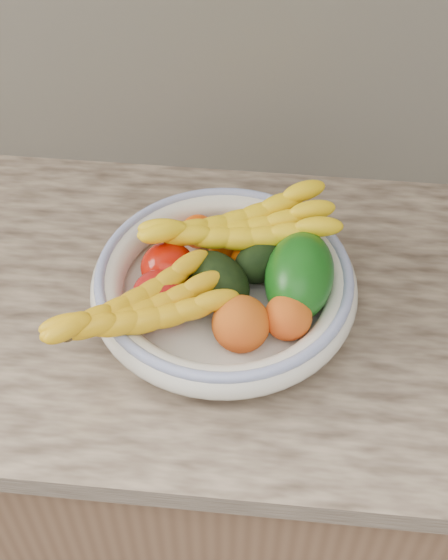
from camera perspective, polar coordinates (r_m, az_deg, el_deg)
kitchen_counter at (r=1.55m, az=0.10°, el=-11.72°), size 2.44×0.66×1.40m
fruit_bowl at (r=1.14m, az=-0.00°, el=-0.39°), size 0.39×0.39×0.08m
clementine_back_left at (r=1.21m, az=-1.91°, el=3.57°), size 0.06×0.06×0.05m
clementine_back_right at (r=1.21m, az=2.61°, el=3.58°), size 0.06×0.06×0.04m
clementine_back_mid at (r=1.19m, az=-0.02°, el=2.65°), size 0.06×0.06×0.05m
clementine_extra at (r=1.17m, az=1.85°, el=1.52°), size 0.06×0.06×0.05m
tomato_left at (r=1.15m, az=-4.11°, el=0.91°), size 0.09×0.09×0.07m
tomato_near_left at (r=1.11m, az=-4.73°, el=-1.15°), size 0.10×0.10×0.07m
avocado_center at (r=1.12m, az=-0.43°, el=-0.11°), size 0.13×0.13×0.08m
avocado_right at (r=1.15m, az=2.82°, el=1.40°), size 0.11×0.11×0.06m
green_mango at (r=1.12m, az=5.53°, el=0.30°), size 0.13×0.16×0.13m
peach_front at (r=1.07m, az=1.24°, el=-3.23°), size 0.10×0.10×0.08m
peach_right at (r=1.08m, az=4.71°, el=-2.72°), size 0.09×0.09×0.07m
banana_bunch_back at (r=1.16m, az=1.01°, el=3.51°), size 0.33×0.20×0.09m
banana_bunch_front at (r=1.06m, az=-6.33°, el=-2.47°), size 0.30×0.25×0.08m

